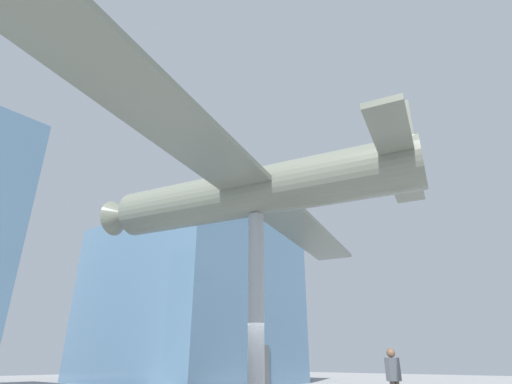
# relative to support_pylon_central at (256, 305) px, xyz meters

# --- Properties ---
(glass_pavilion_right) EXTENTS (10.88, 13.84, 11.57)m
(glass_pavilion_right) POSITION_rel_support_pylon_central_xyz_m (9.82, 15.05, 2.44)
(glass_pavilion_right) COLOR slate
(glass_pavilion_right) RESTS_ON ground_plane
(support_pylon_central) EXTENTS (0.52, 0.52, 6.11)m
(support_pylon_central) POSITION_rel_support_pylon_central_xyz_m (0.00, 0.00, 0.00)
(support_pylon_central) COLOR #999EA3
(support_pylon_central) RESTS_ON ground_plane
(suspended_airplane) EXTENTS (21.35, 13.00, 3.10)m
(suspended_airplane) POSITION_rel_support_pylon_central_xyz_m (-0.04, 0.15, 3.94)
(suspended_airplane) COLOR slate
(suspended_airplane) RESTS_ON support_pylon_central
(visitor_person) EXTENTS (0.46, 0.38, 1.77)m
(visitor_person) POSITION_rel_support_pylon_central_xyz_m (2.79, -3.09, -2.03)
(visitor_person) COLOR #4C4238
(visitor_person) RESTS_ON ground_plane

